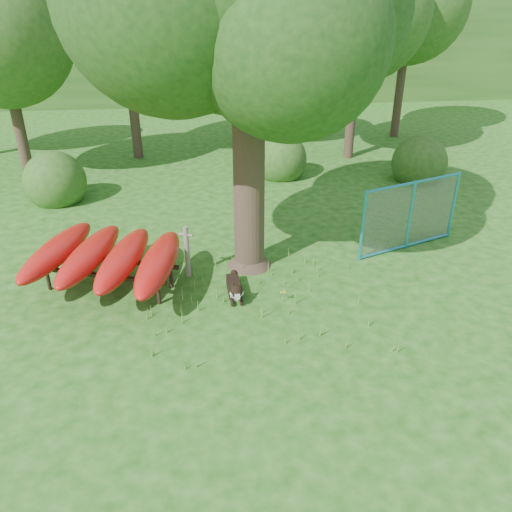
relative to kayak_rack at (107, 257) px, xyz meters
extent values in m
plane|color=#194E0F|center=(2.75, -2.04, -0.75)|extent=(80.00, 80.00, 0.00)
cylinder|color=#36271D|center=(2.99, 0.67, 1.86)|extent=(0.70, 0.70, 5.21)
cone|color=#36271D|center=(2.99, 0.67, -0.49)|extent=(1.05, 1.05, 0.52)
sphere|color=#194012|center=(4.42, 1.37, 4.47)|extent=(3.75, 3.75, 3.75)
sphere|color=#194012|center=(3.58, -0.55, 4.05)|extent=(3.34, 3.34, 3.34)
cylinder|color=#36271D|center=(3.62, 0.70, 2.59)|extent=(1.43, 0.74, 1.11)
cylinder|color=#36271D|center=(2.46, 0.85, 3.01)|extent=(1.17, 0.71, 1.07)
cylinder|color=#6D6151|center=(1.62, 0.33, -0.16)|extent=(0.14, 0.14, 1.17)
cylinder|color=#6D6151|center=(1.62, 0.33, 0.25)|extent=(0.31, 0.19, 0.06)
cylinder|color=black|center=(-1.26, 0.11, -0.51)|extent=(0.10, 0.10, 0.47)
cylinder|color=black|center=(1.03, -0.73, -0.51)|extent=(0.10, 0.10, 0.47)
cylinder|color=black|center=(-1.03, 0.73, -0.51)|extent=(0.10, 0.10, 0.47)
cylinder|color=black|center=(1.26, -0.11, -0.51)|extent=(0.10, 0.10, 0.47)
cube|color=black|center=(-0.11, -0.31, -0.26)|extent=(2.67, 1.04, 0.08)
cube|color=black|center=(0.11, 0.31, -0.26)|extent=(2.67, 1.04, 0.08)
ellipsoid|color=red|center=(-1.06, 0.39, 0.00)|extent=(1.42, 2.89, 0.45)
ellipsoid|color=red|center=(-0.35, 0.13, 0.00)|extent=(1.33, 2.89, 0.45)
ellipsoid|color=red|center=(0.35, -0.13, 0.00)|extent=(1.24, 2.89, 0.45)
ellipsoid|color=red|center=(1.06, -0.39, 0.00)|extent=(1.14, 2.89, 0.45)
cube|color=black|center=(2.54, -0.45, -0.63)|extent=(0.28, 0.70, 0.24)
cube|color=beige|center=(2.55, -0.75, -0.64)|extent=(0.22, 0.14, 0.22)
sphere|color=black|center=(2.56, -0.92, -0.45)|extent=(0.26, 0.26, 0.26)
cube|color=beige|center=(2.56, -1.04, -0.49)|extent=(0.10, 0.14, 0.09)
sphere|color=beige|center=(2.48, -0.95, -0.49)|extent=(0.12, 0.12, 0.12)
sphere|color=beige|center=(2.64, -0.94, -0.49)|extent=(0.12, 0.12, 0.12)
cone|color=black|center=(2.49, -0.89, -0.31)|extent=(0.11, 0.12, 0.12)
cone|color=black|center=(2.63, -0.88, -0.31)|extent=(0.11, 0.12, 0.12)
cylinder|color=black|center=(2.47, -0.90, -0.70)|extent=(0.08, 0.30, 0.07)
cylinder|color=black|center=(2.65, -0.89, -0.70)|extent=(0.08, 0.30, 0.07)
sphere|color=black|center=(2.58, -0.07, -0.53)|extent=(0.16, 0.16, 0.16)
torus|color=blue|center=(2.56, -0.84, -0.51)|extent=(0.25, 0.08, 0.25)
cylinder|color=teal|center=(5.55, 0.60, 0.10)|extent=(0.10, 0.10, 1.70)
cylinder|color=teal|center=(6.88, 1.09, 0.10)|extent=(0.10, 0.10, 1.70)
cylinder|color=teal|center=(8.21, 1.59, 0.10)|extent=(0.10, 0.10, 1.70)
cylinder|color=teal|center=(6.88, 1.09, 0.92)|extent=(2.68, 1.06, 0.07)
cylinder|color=teal|center=(6.88, 1.09, -0.70)|extent=(2.68, 1.06, 0.07)
plane|color=gray|center=(6.88, 1.09, 0.10)|extent=(2.65, 0.99, 2.83)
cylinder|color=#5A912F|center=(3.49, -0.96, -0.64)|extent=(0.02, 0.02, 0.22)
sphere|color=gold|center=(3.49, -0.96, -0.53)|extent=(0.04, 0.04, 0.04)
sphere|color=gold|center=(3.52, -0.93, -0.52)|extent=(0.04, 0.04, 0.04)
sphere|color=gold|center=(3.44, -0.94, -0.54)|extent=(0.04, 0.04, 0.04)
sphere|color=gold|center=(3.52, -0.98, -0.53)|extent=(0.04, 0.04, 0.04)
sphere|color=gold|center=(3.47, -0.99, -0.52)|extent=(0.04, 0.04, 0.04)
cylinder|color=#36271D|center=(-3.75, 7.96, 1.35)|extent=(0.36, 0.36, 4.20)
cylinder|color=#36271D|center=(-0.25, 9.96, 1.88)|extent=(0.36, 0.36, 5.25)
cylinder|color=#36271D|center=(4.25, 10.96, 1.18)|extent=(0.36, 0.36, 3.85)
sphere|color=#26511A|center=(4.25, 10.96, 3.38)|extent=(4.00, 4.00, 4.00)
cylinder|color=#36271D|center=(7.75, 8.96, 1.63)|extent=(0.36, 0.36, 4.76)
sphere|color=#26511A|center=(7.75, 8.96, 4.35)|extent=(4.80, 4.80, 4.80)
cylinder|color=#36271D|center=(10.75, 11.96, 1.70)|extent=(0.36, 0.36, 4.90)
sphere|color=#26511A|center=(10.75, 11.96, 4.50)|extent=(4.60, 4.60, 4.60)
sphere|color=#26511A|center=(-2.25, 5.46, -0.75)|extent=(1.80, 1.80, 1.80)
sphere|color=#26511A|center=(9.25, 5.96, -0.75)|extent=(1.80, 1.80, 1.80)
sphere|color=#26511A|center=(4.75, 6.96, -0.75)|extent=(1.80, 1.80, 1.80)
cube|color=#26511A|center=(2.75, 25.96, 2.25)|extent=(80.00, 12.00, 6.00)
camera|label=1|loc=(1.89, -9.30, 4.62)|focal=35.00mm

